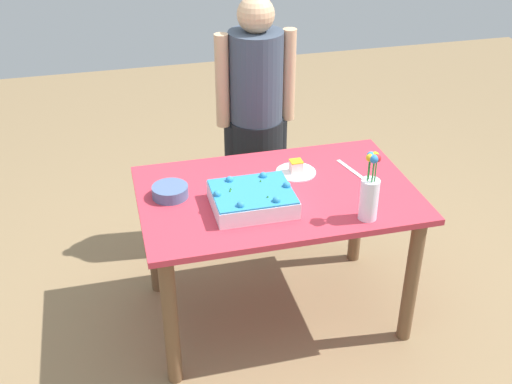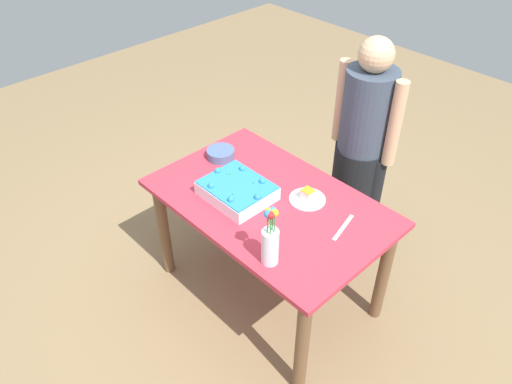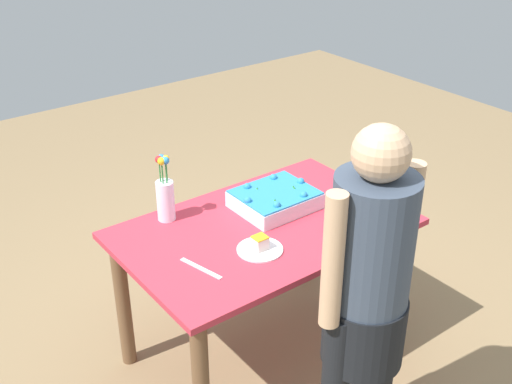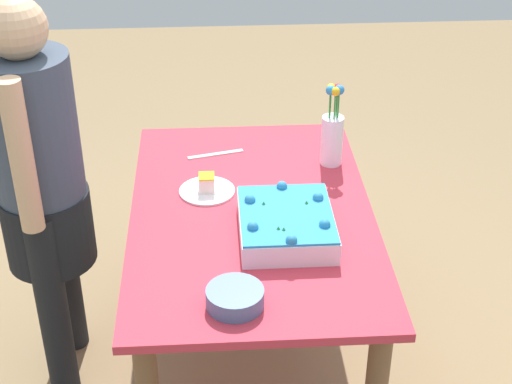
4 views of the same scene
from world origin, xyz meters
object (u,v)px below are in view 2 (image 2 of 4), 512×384
(cake_knife, at_px, (343,227))
(fruit_bowl, at_px, (221,154))
(flower_vase, at_px, (270,242))
(sheet_cake, at_px, (237,190))
(serving_plate_with_slice, at_px, (307,197))
(person_standing, at_px, (363,140))

(cake_knife, relative_size, fruit_bowl, 1.31)
(fruit_bowl, bearing_deg, flower_vase, 154.14)
(sheet_cake, height_order, cake_knife, sheet_cake)
(sheet_cake, bearing_deg, flower_vase, 155.27)
(cake_knife, distance_m, flower_vase, 0.47)
(sheet_cake, bearing_deg, serving_plate_with_slice, -138.14)
(serving_plate_with_slice, distance_m, flower_vase, 0.52)
(sheet_cake, distance_m, flower_vase, 0.53)
(sheet_cake, distance_m, person_standing, 0.86)
(flower_vase, bearing_deg, fruit_bowl, -25.86)
(sheet_cake, xyz_separation_m, flower_vase, (-0.47, 0.22, 0.08))
(flower_vase, height_order, fruit_bowl, flower_vase)
(fruit_bowl, height_order, person_standing, person_standing)
(cake_knife, xyz_separation_m, flower_vase, (0.09, 0.44, 0.13))
(serving_plate_with_slice, bearing_deg, fruit_bowl, 6.76)
(flower_vase, relative_size, person_standing, 0.22)
(flower_vase, relative_size, fruit_bowl, 1.90)
(sheet_cake, relative_size, fruit_bowl, 2.16)
(serving_plate_with_slice, bearing_deg, sheet_cake, 41.86)
(fruit_bowl, bearing_deg, serving_plate_with_slice, -173.24)
(serving_plate_with_slice, height_order, fruit_bowl, serving_plate_with_slice)
(sheet_cake, height_order, person_standing, person_standing)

